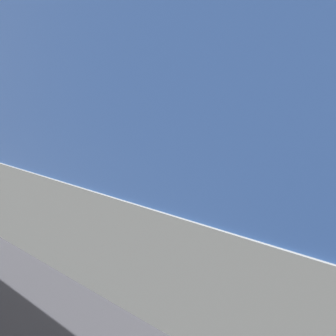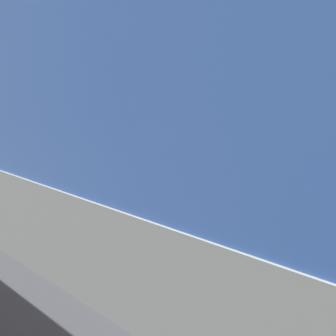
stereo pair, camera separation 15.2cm
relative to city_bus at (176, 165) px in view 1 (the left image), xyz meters
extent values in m
plane|color=#38383D|center=(-0.16, 0.81, -1.88)|extent=(80.00, 80.00, 0.00)
cube|color=#196BB7|center=(-0.01, 0.00, -0.17)|extent=(11.50, 2.55, 2.86)
cube|color=black|center=(-0.01, 0.00, 0.35)|extent=(11.04, 2.59, 0.90)
cube|color=white|center=(-0.01, 0.00, 1.15)|extent=(11.27, 2.58, 0.20)
cube|color=black|center=(5.76, 0.00, 0.18)|extent=(0.04, 2.24, 1.20)
cylinder|color=black|center=(3.67, 1.27, -1.36)|extent=(1.04, 0.30, 1.04)
cylinder|color=black|center=(3.67, -1.28, -1.36)|extent=(1.04, 0.30, 1.04)
cylinder|color=black|center=(-3.69, 1.27, -1.36)|extent=(1.04, 0.30, 1.04)
cylinder|color=black|center=(-3.69, -1.28, -1.36)|extent=(1.04, 0.30, 1.04)
cube|color=silver|center=(8.03, 5.50, -0.77)|extent=(4.80, 1.95, 1.86)
cube|color=black|center=(8.03, 5.50, -0.41)|extent=(4.42, 1.98, 0.56)
cylinder|color=black|center=(9.62, 4.52, -1.54)|extent=(0.68, 0.22, 0.68)
cylinder|color=black|center=(6.45, 6.47, -1.54)|extent=(0.68, 0.22, 0.68)
cylinder|color=black|center=(6.45, 4.52, -1.54)|extent=(0.68, 0.22, 0.68)
torus|color=black|center=(-9.38, 3.43, -1.52)|extent=(0.72, 0.06, 0.72)
cylinder|color=black|center=(-9.50, 3.43, -0.97)|extent=(0.02, 0.44, 0.02)
torus|color=black|center=(-9.61, 5.89, -1.52)|extent=(0.72, 0.06, 0.72)
cube|color=blue|center=(-10.13, 5.89, -1.34)|extent=(0.89, 0.04, 0.04)
cylinder|color=blue|center=(-10.32, 5.89, -1.14)|extent=(0.03, 0.03, 0.40)
cube|color=black|center=(-10.32, 5.89, -0.94)|extent=(0.20, 0.08, 0.04)
cylinder|color=blue|center=(-9.73, 5.89, -0.97)|extent=(0.02, 0.44, 0.02)
cylinder|color=#2D2D38|center=(-6.36, 3.73, -1.46)|extent=(0.32, 0.32, 0.85)
cylinder|color=#3F3F47|center=(-6.36, 3.73, -0.68)|extent=(0.38, 0.38, 0.70)
sphere|color=tan|center=(-6.36, 3.73, -0.20)|extent=(0.22, 0.22, 0.22)
cylinder|color=slate|center=(5.34, -2.81, -0.48)|extent=(0.08, 0.08, 2.80)
cube|color=blue|center=(5.34, -2.81, 0.62)|extent=(0.04, 0.60, 0.60)
cube|color=silver|center=(-4.16, -1.81, -1.88)|extent=(2.00, 0.20, 0.01)
cube|color=silver|center=(-0.16, -1.81, -1.88)|extent=(2.00, 0.20, 0.01)
cube|color=silver|center=(3.84, -1.81, -1.88)|extent=(2.00, 0.20, 0.01)
camera|label=1|loc=(-12.24, 15.43, 4.66)|focal=37.49mm
camera|label=2|loc=(-12.35, 15.33, 4.66)|focal=37.49mm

